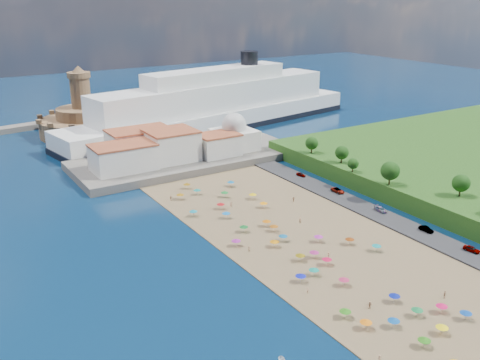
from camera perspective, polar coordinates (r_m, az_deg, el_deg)
ground at (r=149.60m, az=3.81°, el=-5.86°), size 700.00×700.00×0.00m
terrace at (r=212.49m, az=-5.52°, el=2.27°), size 90.00×36.00×3.00m
jetty at (r=235.96m, az=-14.17°, el=3.42°), size 18.00×70.00×2.40m
waterfront_buildings at (r=206.04m, az=-8.90°, el=3.43°), size 57.00×29.00×11.00m
domed_building at (r=218.08m, az=-0.64°, el=4.85°), size 16.00×16.00×15.00m
fortress at (r=262.58m, az=-16.37°, el=6.05°), size 40.00×40.00×32.40m
cruise_ship at (r=264.70m, az=-2.52°, el=7.80°), size 165.87×50.74×35.88m
beach_parasols at (r=138.85m, az=6.27°, el=-7.05°), size 32.06×112.06×2.20m
beachgoers at (r=147.23m, az=4.21°, el=-5.83°), size 35.95×93.91×1.88m
parked_cars at (r=169.73m, az=14.18°, el=-2.77°), size 2.50×74.70×1.44m
hillside_trees at (r=171.46m, az=18.82°, el=0.05°), size 16.01×105.17×7.65m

